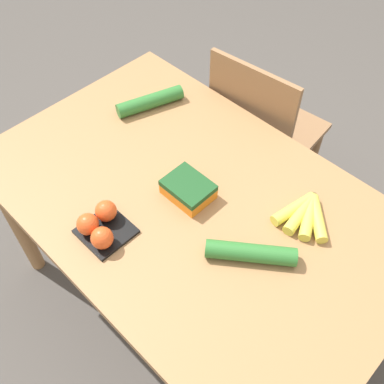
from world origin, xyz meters
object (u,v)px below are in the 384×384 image
cucumber_near (150,101)px  cucumber_far (251,253)px  chair (261,134)px  carrot_bag (189,188)px  banana_bunch (305,214)px  tomato_pack (100,226)px

cucumber_near → cucumber_far: bearing=-19.1°
chair → cucumber_near: size_ratio=3.41×
carrot_bag → cucumber_near: 0.45m
carrot_bag → cucumber_near: size_ratio=0.57×
banana_bunch → cucumber_near: size_ratio=0.68×
cucumber_near → chair: bearing=58.5°
carrot_bag → cucumber_far: carrot_bag is taller
tomato_pack → chair: bearing=94.7°
tomato_pack → carrot_bag: tomato_pack is taller
tomato_pack → cucumber_near: size_ratio=0.56×
cucumber_far → banana_bunch: bearing=83.3°
carrot_bag → cucumber_far: bearing=-8.0°
cucumber_near → cucumber_far: (0.70, -0.24, 0.00)m
banana_bunch → cucumber_far: size_ratio=0.76×
chair → banana_bunch: bearing=133.0°
tomato_pack → cucumber_far: 0.45m
tomato_pack → cucumber_near: (-0.32, 0.49, -0.01)m
chair → carrot_bag: 0.69m
carrot_bag → cucumber_near: (-0.41, 0.20, -0.01)m
chair → cucumber_near: 0.55m
banana_bunch → cucumber_far: cucumber_far is taller
cucumber_near → banana_bunch: bearing=-1.0°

